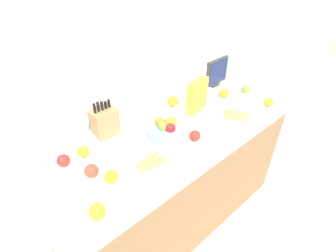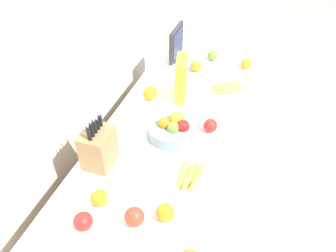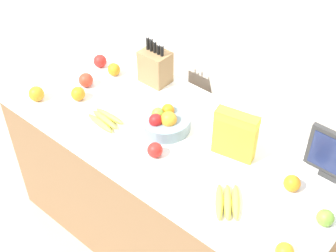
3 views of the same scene
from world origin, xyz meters
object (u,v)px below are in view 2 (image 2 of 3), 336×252
(banana_bunch_right, at_px, (228,87))
(apple_front, at_px, (213,55))
(apple_middle, at_px, (83,221))
(apple_leftmost, at_px, (210,125))
(cereal_box, at_px, (181,76))
(orange_mid_right, at_px, (165,212))
(small_monitor, at_px, (176,44))
(banana_bunch_left, at_px, (190,175))
(fruit_bowl, at_px, (173,129))
(orange_front_left, at_px, (150,93))
(orange_front_right, at_px, (99,198))
(orange_mid_left, at_px, (196,66))
(orange_back_center, at_px, (246,64))
(apple_rear, at_px, (135,217))
(knife_block, at_px, (99,147))

(banana_bunch_right, relative_size, apple_front, 3.10)
(apple_middle, xyz_separation_m, apple_leftmost, (0.72, -0.34, -0.00))
(cereal_box, relative_size, orange_mid_right, 3.23)
(small_monitor, height_order, banana_bunch_left, small_monitor)
(small_monitor, height_order, fruit_bowl, small_monitor)
(fruit_bowl, bearing_deg, apple_middle, 165.54)
(orange_front_left, bearing_deg, small_monitor, -1.25)
(orange_front_right, bearing_deg, apple_leftmost, -28.97)
(banana_bunch_left, relative_size, orange_mid_left, 2.61)
(cereal_box, bearing_deg, orange_back_center, -47.53)
(small_monitor, xyz_separation_m, orange_front_left, (-0.49, 0.01, -0.09))
(cereal_box, relative_size, apple_middle, 3.22)
(small_monitor, bearing_deg, apple_front, -67.78)
(small_monitor, bearing_deg, fruit_bowl, -164.39)
(small_monitor, relative_size, orange_back_center, 3.53)
(apple_rear, bearing_deg, orange_back_center, -10.32)
(apple_rear, bearing_deg, apple_front, -0.34)
(apple_middle, bearing_deg, orange_back_center, -16.52)
(small_monitor, height_order, apple_middle, small_monitor)
(banana_bunch_left, bearing_deg, cereal_box, 20.10)
(fruit_bowl, distance_m, banana_bunch_right, 0.55)
(knife_block, bearing_deg, apple_middle, -163.41)
(knife_block, height_order, apple_front, knife_block)
(knife_block, relative_size, apple_rear, 3.68)
(small_monitor, height_order, apple_leftmost, small_monitor)
(small_monitor, xyz_separation_m, cereal_box, (-0.40, -0.15, 0.00))
(apple_rear, height_order, orange_mid_right, apple_rear)
(cereal_box, relative_size, banana_bunch_left, 1.26)
(small_monitor, height_order, cereal_box, small_monitor)
(banana_bunch_left, height_order, apple_leftmost, apple_leftmost)
(banana_bunch_right, relative_size, orange_front_right, 3.07)
(banana_bunch_right, xyz_separation_m, orange_front_left, (-0.24, 0.42, 0.02))
(knife_block, distance_m, banana_bunch_left, 0.43)
(apple_front, distance_m, orange_mid_left, 0.20)
(orange_mid_left, bearing_deg, banana_bunch_right, -122.94)
(cereal_box, height_order, fruit_bowl, cereal_box)
(orange_front_right, distance_m, orange_mid_left, 1.18)
(banana_bunch_left, bearing_deg, small_monitor, 20.32)
(apple_middle, height_order, orange_mid_right, same)
(small_monitor, xyz_separation_m, orange_mid_left, (-0.09, -0.16, -0.10))
(fruit_bowl, relative_size, orange_back_center, 3.63)
(apple_front, distance_m, orange_mid_right, 1.35)
(apple_front, xyz_separation_m, orange_mid_right, (-1.34, -0.10, 0.00))
(orange_front_left, bearing_deg, apple_front, -22.99)
(orange_back_center, bearing_deg, banana_bunch_right, 167.09)
(banana_bunch_left, relative_size, apple_rear, 2.44)
(banana_bunch_left, distance_m, orange_front_right, 0.41)
(cereal_box, xyz_separation_m, banana_bunch_left, (-0.61, -0.22, -0.12))
(small_monitor, xyz_separation_m, apple_middle, (-1.38, -0.05, -0.10))
(banana_bunch_right, height_order, orange_front_right, orange_front_right)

